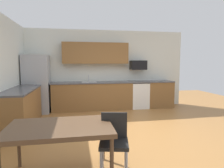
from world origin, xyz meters
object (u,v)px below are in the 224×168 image
(refrigerator, at_px, (37,84))
(oven_range, at_px, (139,95))
(dining_table, at_px, (60,130))
(chair_near_table, at_px, (114,138))
(microwave, at_px, (138,65))

(refrigerator, height_order, oven_range, refrigerator)
(dining_table, distance_m, chair_near_table, 0.76)
(refrigerator, relative_size, oven_range, 2.00)
(dining_table, bearing_deg, refrigerator, 104.51)
(refrigerator, bearing_deg, chair_near_table, -65.57)
(microwave, bearing_deg, refrigerator, -176.95)
(oven_range, bearing_deg, chair_near_table, -112.90)
(refrigerator, distance_m, microwave, 3.43)
(refrigerator, bearing_deg, dining_table, -75.49)
(oven_range, bearing_deg, dining_table, -121.51)
(microwave, bearing_deg, oven_range, -90.00)
(oven_range, height_order, microwave, microwave)
(dining_table, bearing_deg, chair_near_table, 0.21)
(dining_table, xyz_separation_m, chair_near_table, (0.74, 0.00, -0.17))
(oven_range, distance_m, chair_near_table, 4.23)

